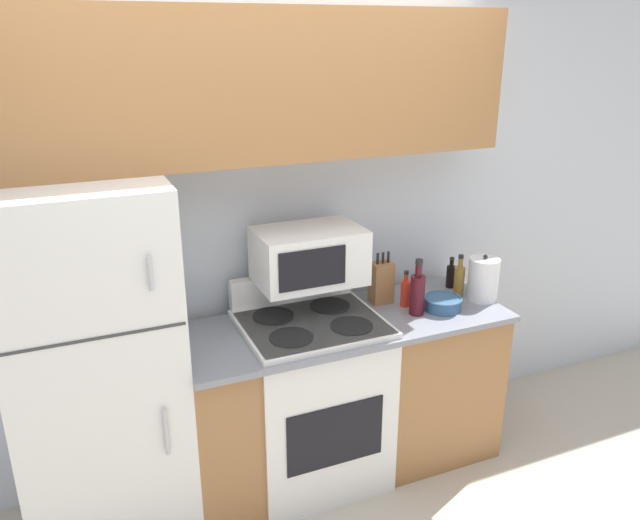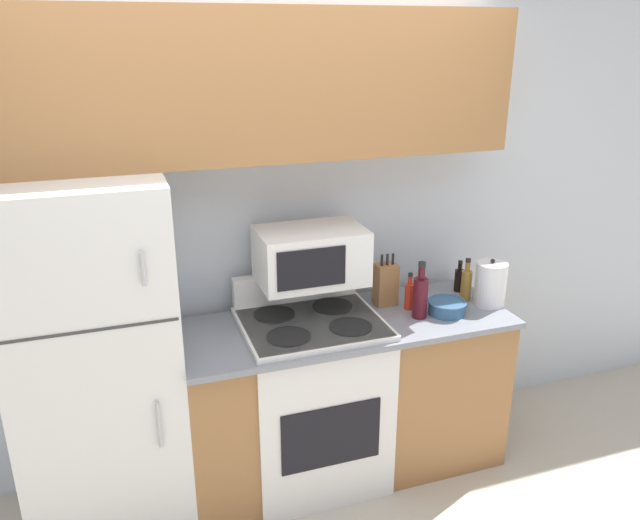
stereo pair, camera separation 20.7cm
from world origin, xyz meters
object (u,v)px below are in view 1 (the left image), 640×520
object	(u,v)px
microwave	(309,256)
bottle_vinegar	(459,280)
bottle_soy_sauce	(451,275)
stove	(312,398)
refrigerator	(97,371)
knife_block	(381,282)
bowl	(443,303)
bottle_hot_sauce	(405,292)
bottle_wine_red	(417,293)
kettle	(483,279)

from	to	relation	value
microwave	bottle_vinegar	size ratio (longest dim) A/B	2.20
microwave	bottle_soy_sauce	xyz separation A→B (m)	(0.89, 0.04, -0.26)
stove	bottle_soy_sauce	xyz separation A→B (m)	(0.92, 0.15, 0.49)
refrigerator	knife_block	distance (m)	1.49
bowl	bottle_hot_sauce	distance (m)	0.20
knife_block	bottle_wine_red	size ratio (longest dim) A/B	0.95
bottle_vinegar	kettle	xyz separation A→B (m)	(0.09, -0.09, 0.02)
bowl	bottle_wine_red	xyz separation A→B (m)	(-0.15, 0.01, 0.08)
knife_block	microwave	bearing A→B (deg)	-177.95
bowl	kettle	distance (m)	0.29
stove	bowl	world-z (taller)	stove
knife_block	kettle	world-z (taller)	knife_block
stove	bottle_vinegar	size ratio (longest dim) A/B	4.50
kettle	knife_block	bearing A→B (deg)	160.57
bowl	bottle_vinegar	bearing A→B (deg)	33.06
stove	microwave	xyz separation A→B (m)	(0.03, 0.11, 0.75)
bottle_vinegar	bottle_wine_red	size ratio (longest dim) A/B	0.80
knife_block	bowl	world-z (taller)	knife_block
microwave	stove	bearing A→B (deg)	-107.25
stove	bottle_hot_sauce	bearing A→B (deg)	2.91
refrigerator	knife_block	size ratio (longest dim) A/B	5.97
refrigerator	bottle_wine_red	world-z (taller)	refrigerator
bottle_hot_sauce	bottle_soy_sauce	distance (m)	0.39
bottle_soy_sauce	stove	bearing A→B (deg)	-170.53
bottle_vinegar	bottle_soy_sauce	xyz separation A→B (m)	(0.03, 0.12, -0.02)
stove	bottle_vinegar	bearing A→B (deg)	1.92
refrigerator	microwave	bearing A→B (deg)	4.24
refrigerator	bottle_wine_red	bearing A→B (deg)	-4.22
microwave	bottle_vinegar	bearing A→B (deg)	-5.40
bowl	kettle	xyz separation A→B (m)	(0.27, 0.03, 0.08)
bottle_wine_red	refrigerator	bearing A→B (deg)	175.78
bottle_vinegar	bottle_wine_red	bearing A→B (deg)	-161.55
kettle	bottle_wine_red	bearing A→B (deg)	-176.83
knife_block	bottle_wine_red	world-z (taller)	bottle_wine_red
bottle_hot_sauce	bottle_vinegar	size ratio (longest dim) A/B	0.83
stove	bottle_wine_red	bearing A→B (deg)	-8.50
bottle_vinegar	bottle_wine_red	distance (m)	0.36
stove	bottle_soy_sauce	world-z (taller)	stove
refrigerator	knife_block	bearing A→B (deg)	3.61
kettle	bottle_hot_sauce	bearing A→B (deg)	168.61
stove	microwave	distance (m)	0.76
bottle_vinegar	microwave	bearing A→B (deg)	174.60
knife_block	bottle_hot_sauce	size ratio (longest dim) A/B	1.43
refrigerator	knife_block	world-z (taller)	refrigerator
refrigerator	bowl	bearing A→B (deg)	-4.06
bowl	bottle_vinegar	xyz separation A→B (m)	(0.18, 0.12, 0.06)
microwave	bottle_wine_red	world-z (taller)	microwave
refrigerator	stove	distance (m)	1.09
bottle_soy_sauce	knife_block	bearing A→B (deg)	-176.56
refrigerator	bottle_soy_sauce	size ratio (longest dim) A/B	9.49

